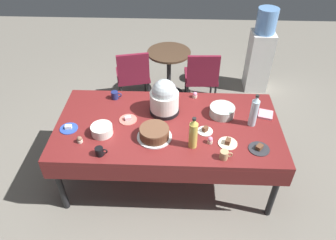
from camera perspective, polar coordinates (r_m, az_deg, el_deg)
The scene contains 25 objects.
ground at distance 3.65m, azimuth 0.00°, elevation -9.73°, with size 9.00×9.00×0.00m, color slate.
potluck_table at distance 3.16m, azimuth 0.00°, elevation -1.56°, with size 2.20×1.10×0.75m.
frosted_layer_cake at distance 2.94m, azimuth -2.47°, elevation -2.36°, with size 0.33×0.33×0.11m.
slow_cooker at distance 3.16m, azimuth -0.67°, elevation 4.01°, with size 0.30×0.30×0.37m.
glass_salad_bowl at distance 3.24m, azimuth 9.69°, elevation 1.63°, with size 0.25×0.25×0.10m, color #B2C6BC.
ceramic_snack_bowl at distance 3.04m, azimuth -11.80°, elevation -1.75°, with size 0.20×0.20×0.09m, color silver.
dessert_plate_coral at distance 3.18m, azimuth -7.20°, elevation 0.14°, with size 0.18×0.18×0.04m.
dessert_plate_charcoal at distance 2.96m, azimuth 16.06°, elevation -4.91°, with size 0.19×0.19×0.04m.
dessert_plate_white at distance 3.04m, azimuth 6.69°, elevation -1.87°, with size 0.15×0.15×0.06m.
dessert_plate_cream at distance 2.95m, azimuth 10.69°, elevation -4.02°, with size 0.18×0.18×0.05m.
dessert_plate_cobalt at distance 3.20m, azimuth -17.41°, elevation -1.39°, with size 0.17×0.17×0.04m.
cupcake_berry at distance 3.46m, azimuth 4.87°, elevation 4.52°, with size 0.05×0.05×0.07m.
cupcake_vanilla at distance 2.92m, azimuth 7.59°, elevation -3.60°, with size 0.05×0.05×0.07m.
cupcake_rose at distance 3.01m, azimuth -15.61°, elevation -3.41°, with size 0.05×0.05×0.07m.
cupcake_mint at distance 3.48m, azimuth -2.10°, elevation 4.90°, with size 0.05×0.05×0.07m.
soda_bottle_ginger_ale at distance 2.79m, azimuth 4.57°, elevation -2.43°, with size 0.08×0.08×0.33m.
soda_bottle_water at distance 3.12m, azimuth 15.23°, elevation 1.53°, with size 0.08×0.08×0.35m.
coffee_mug_navy at distance 3.48m, azimuth -9.50°, elevation 4.43°, with size 0.11×0.07×0.09m.
coffee_mug_black at distance 2.84m, azimuth -12.19°, elevation -5.55°, with size 0.11×0.07×0.08m.
coffee_mug_tan at distance 2.79m, azimuth 10.10°, elevation -6.17°, with size 0.11×0.07×0.08m.
paper_napkin_stack at distance 3.36m, azimuth 17.14°, elevation 0.96°, with size 0.14×0.14×0.02m, color pink.
maroon_chair_left at distance 4.40m, azimuth -6.30°, elevation 8.27°, with size 0.53×0.53×0.85m.
maroon_chair_right at distance 4.37m, azimuth 6.06°, elevation 8.00°, with size 0.46×0.46×0.85m.
round_cafe_table at distance 4.55m, azimuth 0.16°, elevation 9.72°, with size 0.60×0.60×0.72m.
water_cooler at distance 4.88m, azimuth 16.24°, elevation 11.51°, with size 0.32×0.32×1.24m.
Camera 1 is at (0.09, -2.37, 2.77)m, focal length 33.90 mm.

